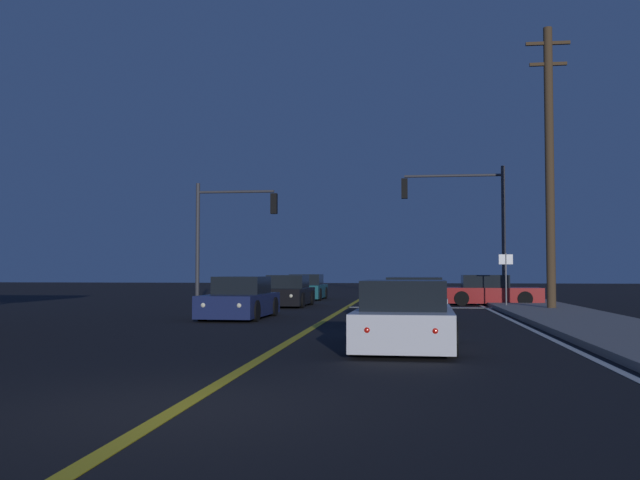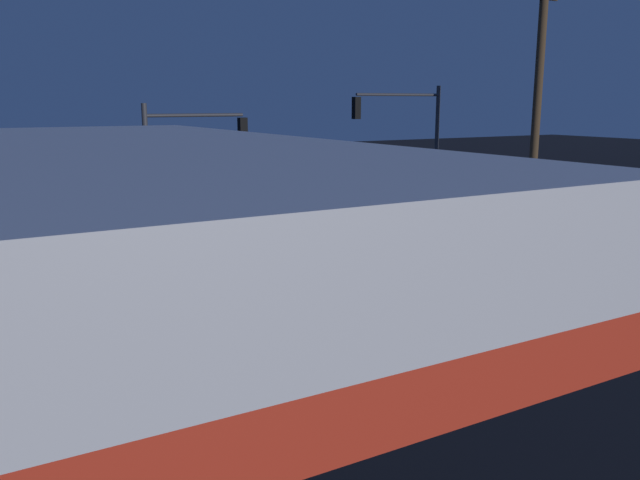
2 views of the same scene
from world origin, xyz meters
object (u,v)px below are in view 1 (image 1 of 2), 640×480
Objects in this scene: car_following_oncoming_teal at (306,289)px; utility_pole_right at (550,164)px; car_side_waiting_silver at (415,303)px; traffic_signal_near_right at (467,212)px; car_mid_block_black at (287,293)px; car_far_approaching_white at (405,319)px; traffic_signal_far_left at (227,224)px; street_sign_corner at (506,271)px; car_lead_oncoming_navy at (240,300)px; car_distant_tail_red at (489,292)px.

utility_pole_right reaches higher than car_following_oncoming_teal.
traffic_signal_near_right reaches higher than car_side_waiting_silver.
car_following_oncoming_teal is 10.29m from traffic_signal_near_right.
car_far_approaching_white is (5.11, -16.08, 0.00)m from car_mid_block_black.
street_sign_corner is (11.86, -1.40, -2.11)m from traffic_signal_far_left.
utility_pole_right is at bearing 69.44° from car_far_approaching_white.
car_mid_block_black is 11.95m from utility_pole_right.
car_mid_block_black is 7.13m from car_following_oncoming_teal.
car_far_approaching_white is 1.02× the size of car_following_oncoming_teal.
car_side_waiting_silver is at bearing -49.60° from traffic_signal_far_left.
traffic_signal_far_left is at bearing 166.31° from utility_pole_right.
car_lead_oncoming_navy and car_far_approaching_white have the same top height.
car_mid_block_black is at bearing 91.79° from car_following_oncoming_teal.
utility_pole_right is (10.70, -10.01, 4.94)m from car_following_oncoming_teal.
street_sign_corner is (-1.40, 1.83, -4.01)m from utility_pole_right.
car_far_approaching_white is 1.90× the size of street_sign_corner.
car_lead_oncoming_navy is 9.79m from car_far_approaching_white.
car_far_approaching_white is 18.47m from traffic_signal_far_left.
street_sign_corner is at bearing 114.74° from traffic_signal_near_right.
car_side_waiting_silver is 1.06× the size of car_far_approaching_white.
car_far_approaching_white is (-0.27, -6.85, -0.00)m from car_side_waiting_silver.
utility_pole_right reaches higher than car_lead_oncoming_navy.
utility_pole_right is (10.49, -2.89, 4.94)m from car_mid_block_black.
utility_pole_right is at bearing -13.69° from traffic_signal_far_left.
car_far_approaching_white is (5.29, -8.24, 0.00)m from car_lead_oncoming_navy.
traffic_signal_near_right is at bearing 7.55° from traffic_signal_far_left.
traffic_signal_near_right reaches higher than car_far_approaching_white.
car_distant_tail_red is at bearing -160.63° from traffic_signal_near_right.
utility_pole_right is at bearing 137.03° from car_following_oncoming_teal.
car_distant_tail_red is at bearing 8.60° from traffic_signal_far_left.
traffic_signal_near_right is 5.53m from utility_pole_right.
car_distant_tail_red is 0.71× the size of traffic_signal_near_right.
street_sign_corner reaches higher than car_mid_block_black.
car_lead_oncoming_navy and car_following_oncoming_teal have the same top height.
car_following_oncoming_teal is (-0.02, 14.97, 0.00)m from car_lead_oncoming_navy.
car_lead_oncoming_navy is 12.98m from traffic_signal_near_right.
car_side_waiting_silver is 1.05× the size of car_mid_block_black.
street_sign_corner is at bearing -6.73° from traffic_signal_far_left.
car_mid_block_black and car_far_approaching_white have the same top height.
traffic_signal_far_left is at bearing 69.44° from car_following_oncoming_teal.
car_far_approaching_white is at bearing 124.13° from car_lead_oncoming_navy.
street_sign_corner is (9.09, -1.06, 0.93)m from car_mid_block_black.
street_sign_corner is at bearing 174.30° from car_mid_block_black.
car_lead_oncoming_navy is 13.39m from car_distant_tail_red.
street_sign_corner is at bearing 5.78° from car_distant_tail_red.
utility_pole_right reaches higher than traffic_signal_near_right.
car_side_waiting_silver is 9.53m from utility_pole_right.
car_far_approaching_white is at bearing 108.56° from car_mid_block_black.
car_mid_block_black is 9.20m from street_sign_corner.
car_following_oncoming_teal is at bearing -88.50° from car_lead_oncoming_navy.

